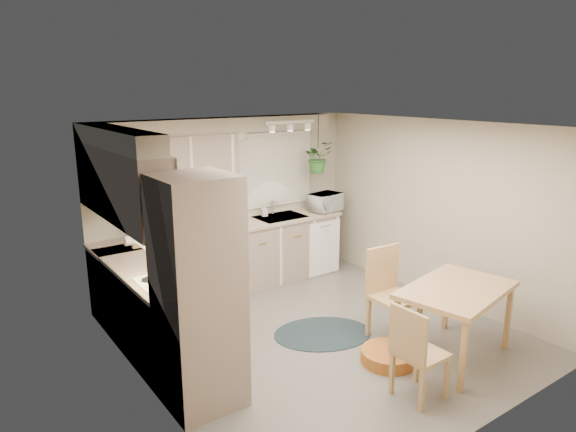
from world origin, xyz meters
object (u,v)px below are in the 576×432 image
object	(u,v)px
chair_left	(421,351)
braided_rug	(323,333)
chair_back	(395,296)
microwave	(325,200)
dining_table	(454,322)
pet_bed	(388,356)

from	to	relation	value
chair_left	braided_rug	size ratio (longest dim) A/B	0.79
chair_back	microwave	bearing A→B (deg)	-107.23
dining_table	microwave	size ratio (longest dim) A/B	2.51
braided_rug	pet_bed	world-z (taller)	pet_bed
dining_table	microwave	world-z (taller)	microwave
chair_back	chair_left	bearing A→B (deg)	58.38
dining_table	braided_rug	distance (m)	1.49
chair_back	pet_bed	bearing A→B (deg)	41.57
chair_left	microwave	size ratio (longest dim) A/B	1.83
chair_left	pet_bed	size ratio (longest dim) A/B	1.58
chair_left	microwave	bearing A→B (deg)	154.21
dining_table	braided_rug	bearing A→B (deg)	123.54
pet_bed	microwave	world-z (taller)	microwave
pet_bed	microwave	xyz separation A→B (m)	(1.27, 2.59, 1.04)
pet_bed	braided_rug	bearing A→B (deg)	99.97
dining_table	pet_bed	size ratio (longest dim) A/B	2.17
chair_left	braided_rug	distance (m)	1.54
chair_back	microwave	xyz separation A→B (m)	(0.84, 2.25, 0.59)
dining_table	chair_back	size ratio (longest dim) A/B	1.20
braided_rug	microwave	size ratio (longest dim) A/B	2.31
dining_table	chair_back	world-z (taller)	chair_back
chair_left	chair_back	distance (m)	1.12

